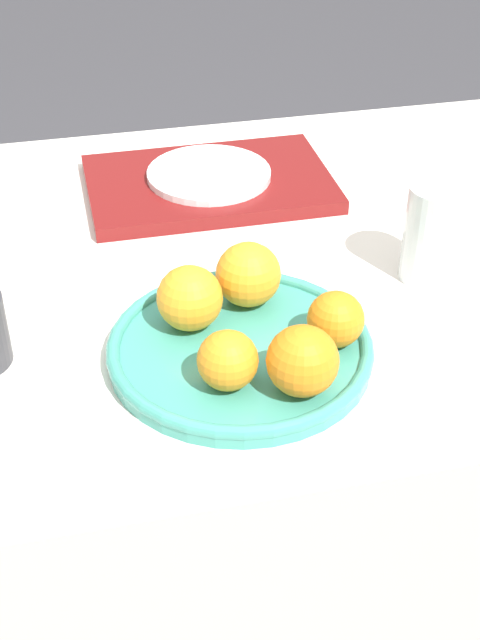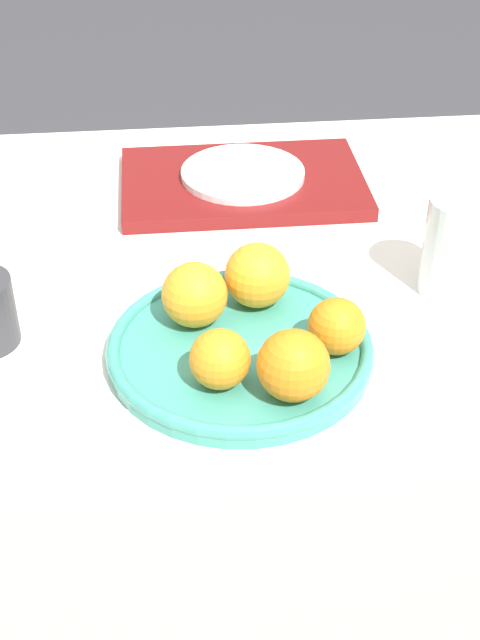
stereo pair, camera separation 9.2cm
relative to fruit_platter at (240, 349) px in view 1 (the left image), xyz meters
The scene contains 11 objects.
ground_plane 0.79m from the fruit_platter, 107.72° to the left, with size 12.00×12.00×0.00m, color #38383D.
table 0.44m from the fruit_platter, 107.72° to the left, with size 1.54×0.81×0.75m.
fruit_platter is the anchor object (origin of this frame).
orange_0 0.08m from the fruit_platter, 133.01° to the left, with size 0.07×0.07×0.07m.
orange_1 0.07m from the fruit_platter, 113.61° to the right, with size 0.06×0.06×0.06m.
orange_2 0.11m from the fruit_platter, ahead, with size 0.06×0.06×0.06m.
orange_3 0.09m from the fruit_platter, 70.71° to the left, with size 0.07×0.07×0.07m.
orange_4 0.10m from the fruit_platter, 62.39° to the right, with size 0.07×0.07×0.07m.
water_glass 0.28m from the fruit_platter, 22.09° to the left, with size 0.07×0.07×0.12m.
serving_tray 0.38m from the fruit_platter, 83.62° to the left, with size 0.34×0.22×0.02m.
side_plate 0.39m from the fruit_platter, 83.62° to the left, with size 0.17×0.17×0.01m.
Camera 1 is at (-0.10, -0.93, 1.34)m, focal length 50.00 mm.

